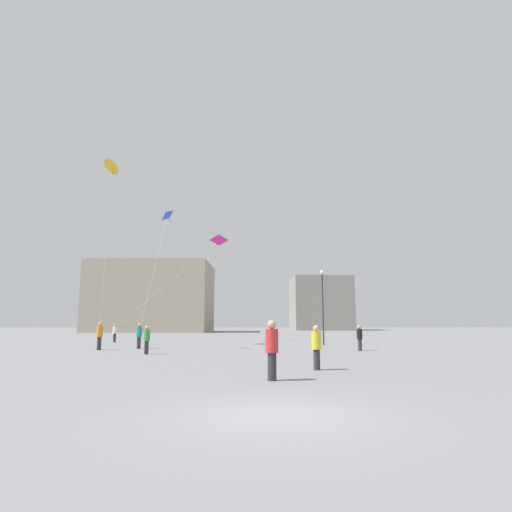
% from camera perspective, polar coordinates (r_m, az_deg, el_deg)
% --- Properties ---
extents(ground_plane, '(300.00, 300.00, 0.00)m').
position_cam_1_polar(ground_plane, '(8.80, 2.81, -20.66)').
color(ground_plane, slate).
extents(person_in_black, '(0.35, 0.35, 1.62)m').
position_cam_1_polar(person_in_black, '(28.40, 13.80, -10.52)').
color(person_in_black, '#2D2D33').
rests_on(person_in_black, ground_plane).
extents(person_in_orange, '(0.40, 0.40, 1.82)m').
position_cam_1_polar(person_in_orange, '(30.22, -20.35, -9.90)').
color(person_in_orange, '#2D2D33').
rests_on(person_in_orange, ground_plane).
extents(person_in_yellow, '(0.37, 0.37, 1.69)m').
position_cam_1_polar(person_in_yellow, '(16.72, 8.16, -11.83)').
color(person_in_yellow, '#2D2D33').
rests_on(person_in_yellow, ground_plane).
extents(person_in_green, '(0.35, 0.35, 1.61)m').
position_cam_1_polar(person_in_green, '(25.37, -14.52, -10.72)').
color(person_in_green, '#2D2D33').
rests_on(person_in_green, ground_plane).
extents(person_in_teal, '(0.38, 0.38, 1.75)m').
position_cam_1_polar(person_in_teal, '(30.86, -15.49, -10.18)').
color(person_in_teal, '#2D2D33').
rests_on(person_in_teal, ground_plane).
extents(person_in_white, '(0.37, 0.37, 1.68)m').
position_cam_1_polar(person_in_white, '(41.55, -18.51, -9.70)').
color(person_in_white, '#2D2D33').
rests_on(person_in_white, ground_plane).
extents(person_in_red, '(0.41, 0.41, 1.86)m').
position_cam_1_polar(person_in_red, '(13.59, 2.16, -12.18)').
color(person_in_red, '#2D2D33').
rests_on(person_in_red, ground_plane).
extents(kite_cobalt_delta, '(1.18, 5.22, 9.69)m').
position_cam_1_polar(kite_cobalt_delta, '(36.06, -11.93, 5.20)').
color(kite_cobalt_delta, blue).
extents(kite_amber_diamond, '(1.61, 1.60, 11.80)m').
position_cam_1_polar(kite_amber_diamond, '(31.81, -18.87, 11.30)').
color(kite_amber_diamond, yellow).
extents(kite_magenta_delta, '(10.02, 2.21, 9.03)m').
position_cam_1_polar(kite_magenta_delta, '(42.44, -5.30, 1.91)').
color(kite_magenta_delta, '#D12899').
extents(building_left_hall, '(22.67, 16.58, 13.15)m').
position_cam_1_polar(building_left_hall, '(85.10, -13.72, -5.48)').
color(building_left_hall, '#A39984').
rests_on(building_left_hall, ground_plane).
extents(building_centre_hall, '(13.70, 13.56, 12.51)m').
position_cam_1_polar(building_centre_hall, '(103.65, 8.66, -6.39)').
color(building_centre_hall, gray).
rests_on(building_centre_hall, ground_plane).
extents(lamppost_east, '(0.36, 0.36, 6.01)m').
position_cam_1_polar(lamppost_east, '(34.69, 8.97, -5.32)').
color(lamppost_east, '#2D2D30').
rests_on(lamppost_east, ground_plane).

